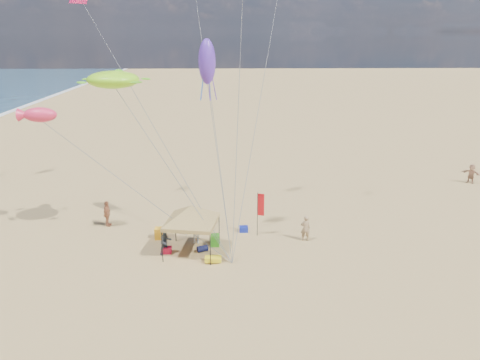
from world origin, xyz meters
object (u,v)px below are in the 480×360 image
Objects in this scene: person_far_c at (471,174)px; person_near_c at (196,229)px; beach_cart at (213,259)px; cooler_blue at (244,229)px; chair_yellow at (159,233)px; person_near_a at (305,228)px; feather_flag at (260,207)px; person_near_b at (166,242)px; cooler_red at (167,250)px; person_far_a at (107,214)px; chair_green at (215,240)px; canopy_tent at (191,207)px.

person_near_c is at bearing -107.65° from person_far_c.
beach_cart is at bearing -101.52° from person_far_c.
beach_cart is at bearing 96.72° from person_near_c.
chair_yellow is at bearing -170.70° from cooler_blue.
person_near_a is (3.67, -1.35, 0.62)m from cooler_blue.
feather_flag is 20.88m from person_far_c.
person_near_b is (-2.70, 1.07, 0.57)m from beach_cart.
person_near_a is 8.33m from person_near_b.
cooler_blue is at bearing 9.30° from chair_yellow.
cooler_red is 0.60× the size of beach_cart.
person_far_c reaches higher than cooler_blue.
person_far_c is at bearing 27.01° from cooler_red.
person_near_c is at bearing 114.21° from beach_cart.
beach_cart is 0.55× the size of person_far_c.
feather_flag is 4.72m from beach_cart.
feather_flag is at bearing -94.40° from person_far_a.
chair_green and chair_yellow have the same top height.
cooler_blue is at bearing 149.00° from feather_flag.
person_near_b is at bearing -147.15° from cooler_blue.
beach_cart is 0.53× the size of person_far_a.
person_near_b reaches higher than beach_cart.
person_near_c is at bearing 1.07° from person_near_a.
cooler_blue is 3.96m from person_near_a.
person_far_a is (-8.81, 1.20, 0.67)m from cooler_blue.
feather_flag is at bearing 25.96° from chair_green.
feather_flag reaches higher than person_near_b.
person_near_a reaches higher than person_near_b.
person_near_a reaches higher than beach_cart.
chair_green is (1.29, 0.84, -2.42)m from canopy_tent.
person_far_a is at bearing 150.38° from chair_yellow.
person_far_c is at bearing -67.92° from person_far_a.
person_near_b is at bearing -101.44° from cooler_red.
canopy_tent reaches higher than chair_yellow.
feather_flag reaches higher than person_far_c.
chair_yellow is at bearing -177.51° from feather_flag.
canopy_tent is 1.89× the size of feather_flag.
feather_flag is (4.02, 2.17, -0.88)m from canopy_tent.
cooler_red is 5.93m from person_far_a.
chair_yellow is 8.89m from person_near_a.
person_far_a reaches higher than chair_yellow.
chair_green is at bearing 5.22° from person_near_a.
person_far_a is at bearing 156.17° from chair_green.
person_far_c is at bearing 32.23° from beach_cart.
feather_flag is at bearing 176.52° from person_near_c.
canopy_tent is at bearing -105.35° from person_far_c.
cooler_blue is at bearing 65.45° from beach_cart.
cooler_blue is at bearing 42.09° from canopy_tent.
chair_yellow is at bearing -34.54° from person_near_c.
person_near_b is (-2.76, -1.01, 0.42)m from chair_green.
canopy_tent is 7.25m from person_far_a.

